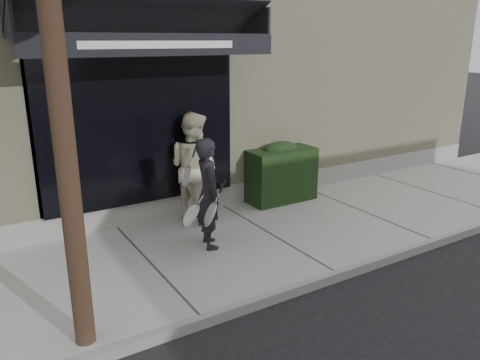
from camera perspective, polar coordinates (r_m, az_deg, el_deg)
ground at (r=7.56m, az=3.60°, el=-7.30°), size 80.00×80.00×0.00m
sidewalk at (r=7.53m, az=3.61°, el=-6.88°), size 20.00×3.00×0.12m
curb at (r=6.45m, az=11.68°, el=-11.38°), size 20.00×0.10×0.14m
building_facade at (r=11.32m, az=-11.22°, el=14.72°), size 14.30×8.04×5.64m
hedge at (r=8.90m, az=4.86°, el=0.92°), size 1.30×0.70×1.14m
pedestrian_front at (r=6.78m, az=-3.86°, el=-1.67°), size 0.82×0.88×1.64m
pedestrian_back at (r=7.83m, az=-5.67°, el=1.60°), size 0.98×1.09×1.84m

